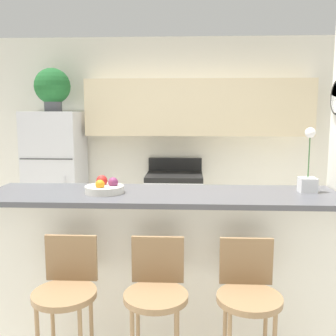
# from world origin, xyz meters

# --- Properties ---
(wall_back) EXTENTS (5.60, 0.38, 2.55)m
(wall_back) POSITION_xyz_m (0.12, 2.25, 1.45)
(wall_back) COLOR silver
(wall_back) RESTS_ON ground_plane
(counter_bar) EXTENTS (2.43, 0.64, 1.10)m
(counter_bar) POSITION_xyz_m (0.00, 0.00, 0.55)
(counter_bar) COLOR silver
(counter_bar) RESTS_ON ground_plane
(refrigerator) EXTENTS (0.63, 0.63, 1.65)m
(refrigerator) POSITION_xyz_m (-1.41, 1.96, 0.82)
(refrigerator) COLOR silver
(refrigerator) RESTS_ON ground_plane
(stove_range) EXTENTS (0.67, 0.60, 1.07)m
(stove_range) POSITION_xyz_m (0.02, 1.98, 0.46)
(stove_range) COLOR white
(stove_range) RESTS_ON ground_plane
(bar_stool_left) EXTENTS (0.36, 0.36, 0.93)m
(bar_stool_left) POSITION_xyz_m (-0.52, -0.54, 0.61)
(bar_stool_left) COLOR olive
(bar_stool_left) RESTS_ON ground_plane
(bar_stool_mid) EXTENTS (0.36, 0.36, 0.93)m
(bar_stool_mid) POSITION_xyz_m (0.00, -0.54, 0.61)
(bar_stool_mid) COLOR olive
(bar_stool_mid) RESTS_ON ground_plane
(bar_stool_right) EXTENTS (0.36, 0.36, 0.93)m
(bar_stool_right) POSITION_xyz_m (0.52, -0.54, 0.61)
(bar_stool_right) COLOR olive
(bar_stool_right) RESTS_ON ground_plane
(potted_plant_on_fridge) EXTENTS (0.42, 0.42, 0.50)m
(potted_plant_on_fridge) POSITION_xyz_m (-1.41, 1.96, 1.93)
(potted_plant_on_fridge) COLOR #4C4C51
(potted_plant_on_fridge) RESTS_ON refrigerator
(orchid_vase) EXTENTS (0.11, 0.11, 0.45)m
(orchid_vase) POSITION_xyz_m (1.00, 0.07, 1.23)
(orchid_vase) COLOR white
(orchid_vase) RESTS_ON counter_bar
(fruit_bowl) EXTENTS (0.27, 0.27, 0.11)m
(fruit_bowl) POSITION_xyz_m (-0.40, -0.02, 1.14)
(fruit_bowl) COLOR silver
(fruit_bowl) RESTS_ON counter_bar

